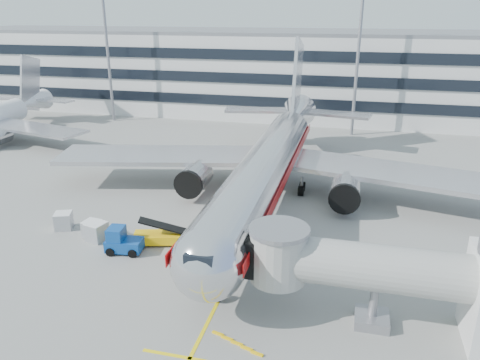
% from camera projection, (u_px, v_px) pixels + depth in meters
% --- Properties ---
extents(ground, '(180.00, 180.00, 0.00)m').
position_uv_depth(ground, '(245.00, 248.00, 40.48)').
color(ground, gray).
rests_on(ground, ground).
extents(lead_in_line, '(0.25, 70.00, 0.01)m').
position_uv_depth(lead_in_line, '(267.00, 204.00, 49.59)').
color(lead_in_line, yellow).
rests_on(lead_in_line, ground).
extents(stop_bar, '(6.00, 0.25, 0.01)m').
position_uv_depth(stop_bar, '(190.00, 358.00, 27.73)').
color(stop_bar, yellow).
rests_on(stop_bar, ground).
extents(main_jet, '(50.95, 48.70, 16.06)m').
position_uv_depth(main_jet, '(270.00, 161.00, 49.69)').
color(main_jet, silver).
rests_on(main_jet, ground).
extents(jet_bridge, '(17.80, 4.50, 7.00)m').
position_uv_depth(jet_bridge, '(405.00, 276.00, 29.09)').
color(jet_bridge, silver).
rests_on(jet_bridge, ground).
extents(terminal, '(150.00, 24.25, 15.60)m').
position_uv_depth(terminal, '(314.00, 73.00, 90.56)').
color(terminal, silver).
rests_on(terminal, ground).
extents(light_mast_west, '(2.40, 1.20, 25.45)m').
position_uv_depth(light_mast_west, '(106.00, 37.00, 81.55)').
color(light_mast_west, gray).
rests_on(light_mast_west, ground).
extents(light_mast_centre, '(2.40, 1.20, 25.45)m').
position_uv_depth(light_mast_centre, '(359.00, 41.00, 71.77)').
color(light_mast_centre, gray).
rests_on(light_mast_centre, ground).
extents(belt_loader, '(5.15, 2.97, 2.40)m').
position_uv_depth(belt_loader, '(161.00, 236.00, 41.08)').
color(belt_loader, yellow).
rests_on(belt_loader, ground).
extents(baggage_tug, '(3.18, 2.23, 2.25)m').
position_uv_depth(baggage_tug, '(122.00, 242.00, 39.55)').
color(baggage_tug, navy).
rests_on(baggage_tug, ground).
extents(cargo_container_left, '(1.59, 1.59, 1.51)m').
position_uv_depth(cargo_container_left, '(92.00, 229.00, 42.36)').
color(cargo_container_left, '#AEB0B6').
rests_on(cargo_container_left, ground).
extents(cargo_container_right, '(1.95, 1.95, 1.60)m').
position_uv_depth(cargo_container_right, '(64.00, 221.00, 43.83)').
color(cargo_container_right, '#AEB0B6').
rests_on(cargo_container_right, ground).
extents(cargo_container_front, '(1.91, 1.91, 1.68)m').
position_uv_depth(cargo_container_front, '(97.00, 231.00, 41.63)').
color(cargo_container_front, '#AEB0B6').
rests_on(cargo_container_front, ground).
extents(ramp_worker, '(0.75, 0.60, 1.79)m').
position_uv_depth(ramp_worker, '(116.00, 236.00, 40.65)').
color(ramp_worker, '#99E918').
rests_on(ramp_worker, ground).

